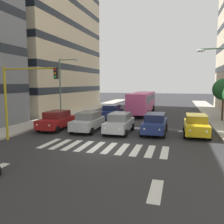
{
  "coord_description": "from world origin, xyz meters",
  "views": [
    {
      "loc": [
        -4.76,
        14.53,
        4.26
      ],
      "look_at": [
        0.81,
        -5.05,
        1.78
      ],
      "focal_mm": 37.55,
      "sensor_mm": 36.0,
      "label": 1
    }
  ],
  "objects_px": {
    "car_2": "(119,123)",
    "car_row2_0": "(111,112)",
    "street_tree_2": "(224,90)",
    "car_1": "(155,123)",
    "car_3": "(88,121)",
    "traffic_light_gantry": "(20,91)",
    "bus_behind_traffic": "(142,101)",
    "car_4": "(56,120)",
    "street_lamp_right": "(63,83)",
    "car_0": "(196,125)"
  },
  "relations": [
    {
      "from": "car_2",
      "to": "car_row2_0",
      "type": "xyz_separation_m",
      "value": [
        2.81,
        -7.24,
        0.0
      ]
    },
    {
      "from": "street_tree_2",
      "to": "car_1",
      "type": "bearing_deg",
      "value": 51.65
    },
    {
      "from": "car_3",
      "to": "traffic_light_gantry",
      "type": "xyz_separation_m",
      "value": [
        3.37,
        4.8,
        2.82
      ]
    },
    {
      "from": "car_2",
      "to": "car_3",
      "type": "height_order",
      "value": "same"
    },
    {
      "from": "traffic_light_gantry",
      "to": "bus_behind_traffic",
      "type": "bearing_deg",
      "value": -109.44
    },
    {
      "from": "car_3",
      "to": "bus_behind_traffic",
      "type": "bearing_deg",
      "value": -102.62
    },
    {
      "from": "car_2",
      "to": "traffic_light_gantry",
      "type": "xyz_separation_m",
      "value": [
        6.26,
        4.82,
        2.82
      ]
    },
    {
      "from": "car_1",
      "to": "car_row2_0",
      "type": "height_order",
      "value": "same"
    },
    {
      "from": "car_4",
      "to": "bus_behind_traffic",
      "type": "relative_size",
      "value": 0.42
    },
    {
      "from": "car_4",
      "to": "bus_behind_traffic",
      "type": "height_order",
      "value": "bus_behind_traffic"
    },
    {
      "from": "street_lamp_right",
      "to": "car_1",
      "type": "bearing_deg",
      "value": 155.99
    },
    {
      "from": "car_0",
      "to": "car_1",
      "type": "bearing_deg",
      "value": 3.52
    },
    {
      "from": "bus_behind_traffic",
      "to": "traffic_light_gantry",
      "type": "height_order",
      "value": "traffic_light_gantry"
    },
    {
      "from": "car_4",
      "to": "street_tree_2",
      "type": "bearing_deg",
      "value": -149.71
    },
    {
      "from": "bus_behind_traffic",
      "to": "street_tree_2",
      "type": "distance_m",
      "value": 10.56
    },
    {
      "from": "car_row2_0",
      "to": "traffic_light_gantry",
      "type": "bearing_deg",
      "value": 74.0
    },
    {
      "from": "traffic_light_gantry",
      "to": "car_0",
      "type": "bearing_deg",
      "value": -156.21
    },
    {
      "from": "car_1",
      "to": "car_3",
      "type": "distance_m",
      "value": 5.89
    },
    {
      "from": "bus_behind_traffic",
      "to": "street_tree_2",
      "type": "xyz_separation_m",
      "value": [
        -9.62,
        3.99,
        1.74
      ]
    },
    {
      "from": "car_3",
      "to": "street_lamp_right",
      "type": "distance_m",
      "value": 8.37
    },
    {
      "from": "car_0",
      "to": "street_lamp_right",
      "type": "bearing_deg",
      "value": -18.16
    },
    {
      "from": "car_3",
      "to": "car_row2_0",
      "type": "relative_size",
      "value": 1.0
    },
    {
      "from": "bus_behind_traffic",
      "to": "car_row2_0",
      "type": "bearing_deg",
      "value": 63.74
    },
    {
      "from": "car_3",
      "to": "bus_behind_traffic",
      "type": "relative_size",
      "value": 0.42
    },
    {
      "from": "car_0",
      "to": "traffic_light_gantry",
      "type": "relative_size",
      "value": 0.81
    },
    {
      "from": "car_4",
      "to": "street_tree_2",
      "type": "height_order",
      "value": "street_tree_2"
    },
    {
      "from": "car_2",
      "to": "street_lamp_right",
      "type": "bearing_deg",
      "value": -33.88
    },
    {
      "from": "bus_behind_traffic",
      "to": "street_lamp_right",
      "type": "height_order",
      "value": "street_lamp_right"
    },
    {
      "from": "car_0",
      "to": "car_2",
      "type": "bearing_deg",
      "value": 6.56
    },
    {
      "from": "car_row2_0",
      "to": "car_4",
      "type": "bearing_deg",
      "value": 66.82
    },
    {
      "from": "car_row2_0",
      "to": "traffic_light_gantry",
      "type": "relative_size",
      "value": 0.81
    },
    {
      "from": "car_2",
      "to": "street_tree_2",
      "type": "relative_size",
      "value": 0.95
    },
    {
      "from": "car_0",
      "to": "car_2",
      "type": "distance_m",
      "value": 6.36
    },
    {
      "from": "car_2",
      "to": "street_lamp_right",
      "type": "height_order",
      "value": "street_lamp_right"
    },
    {
      "from": "car_0",
      "to": "car_4",
      "type": "relative_size",
      "value": 1.0
    },
    {
      "from": "car_4",
      "to": "street_lamp_right",
      "type": "height_order",
      "value": "street_lamp_right"
    },
    {
      "from": "bus_behind_traffic",
      "to": "street_tree_2",
      "type": "bearing_deg",
      "value": 157.45
    },
    {
      "from": "car_2",
      "to": "street_lamp_right",
      "type": "relative_size",
      "value": 0.64
    },
    {
      "from": "bus_behind_traffic",
      "to": "street_lamp_right",
      "type": "distance_m",
      "value": 11.33
    },
    {
      "from": "car_1",
      "to": "bus_behind_traffic",
      "type": "distance_m",
      "value": 12.79
    },
    {
      "from": "car_4",
      "to": "bus_behind_traffic",
      "type": "xyz_separation_m",
      "value": [
        -5.99,
        -13.11,
        0.97
      ]
    },
    {
      "from": "car_1",
      "to": "car_3",
      "type": "bearing_deg",
      "value": 5.27
    },
    {
      "from": "car_2",
      "to": "bus_behind_traffic",
      "type": "distance_m",
      "value": 12.96
    },
    {
      "from": "car_3",
      "to": "car_4",
      "type": "height_order",
      "value": "same"
    },
    {
      "from": "car_4",
      "to": "street_lamp_right",
      "type": "relative_size",
      "value": 0.64
    },
    {
      "from": "traffic_light_gantry",
      "to": "street_lamp_right",
      "type": "bearing_deg",
      "value": -79.56
    },
    {
      "from": "car_2",
      "to": "car_row2_0",
      "type": "height_order",
      "value": "same"
    },
    {
      "from": "car_2",
      "to": "car_3",
      "type": "relative_size",
      "value": 1.0
    },
    {
      "from": "car_1",
      "to": "street_lamp_right",
      "type": "xyz_separation_m",
      "value": [
        11.13,
        -4.96,
        3.49
      ]
    },
    {
      "from": "car_1",
      "to": "car_4",
      "type": "height_order",
      "value": "same"
    }
  ]
}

